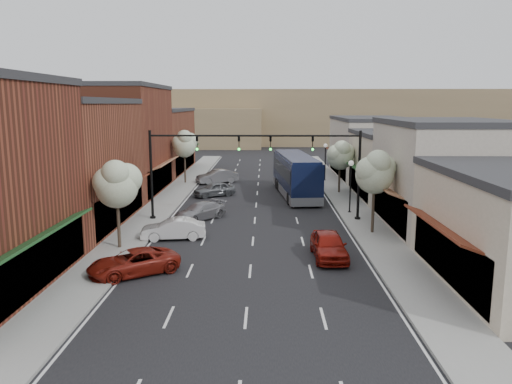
{
  "coord_description": "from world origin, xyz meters",
  "views": [
    {
      "loc": [
        0.8,
        -29.97,
        8.99
      ],
      "look_at": [
        0.09,
        8.32,
        2.2
      ],
      "focal_mm": 35.0,
      "sensor_mm": 36.0,
      "label": 1
    }
  ],
  "objects_px": {
    "signal_mast_right": "(328,162)",
    "red_hatchback": "(329,245)",
    "tree_left_near": "(117,183)",
    "lamp_post_far": "(325,156)",
    "parked_car_d": "(214,189)",
    "parked_car_c": "(200,211)",
    "signal_mast_left": "(182,161)",
    "tree_left_far": "(185,143)",
    "parked_car_a": "(133,262)",
    "parked_car_b": "(173,229)",
    "lamp_post_near": "(351,178)",
    "tree_right_far": "(341,154)",
    "coach_bus": "(296,175)",
    "parked_car_e": "(217,177)",
    "tree_right_near": "(376,171)"
  },
  "relations": [
    {
      "from": "tree_right_near",
      "to": "lamp_post_far",
      "type": "xyz_separation_m",
      "value": [
        -0.55,
        24.06,
        -1.45
      ]
    },
    {
      "from": "tree_left_near",
      "to": "parked_car_d",
      "type": "distance_m",
      "value": 18.97
    },
    {
      "from": "lamp_post_far",
      "to": "parked_car_e",
      "type": "height_order",
      "value": "lamp_post_far"
    },
    {
      "from": "lamp_post_near",
      "to": "parked_car_a",
      "type": "relative_size",
      "value": 0.92
    },
    {
      "from": "parked_car_a",
      "to": "parked_car_d",
      "type": "xyz_separation_m",
      "value": [
        2.0,
        22.78,
        0.04
      ]
    },
    {
      "from": "parked_car_a",
      "to": "parked_car_b",
      "type": "height_order",
      "value": "parked_car_b"
    },
    {
      "from": "signal_mast_left",
      "to": "coach_bus",
      "type": "distance_m",
      "value": 14.61
    },
    {
      "from": "signal_mast_right",
      "to": "red_hatchback",
      "type": "distance_m",
      "value": 10.38
    },
    {
      "from": "tree_right_far",
      "to": "lamp_post_near",
      "type": "height_order",
      "value": "tree_right_far"
    },
    {
      "from": "tree_left_near",
      "to": "lamp_post_far",
      "type": "height_order",
      "value": "tree_left_near"
    },
    {
      "from": "signal_mast_left",
      "to": "parked_car_b",
      "type": "relative_size",
      "value": 1.91
    },
    {
      "from": "signal_mast_right",
      "to": "signal_mast_left",
      "type": "distance_m",
      "value": 11.24
    },
    {
      "from": "lamp_post_far",
      "to": "parked_car_a",
      "type": "height_order",
      "value": "lamp_post_far"
    },
    {
      "from": "tree_left_near",
      "to": "parked_car_e",
      "type": "height_order",
      "value": "tree_left_near"
    },
    {
      "from": "tree_left_near",
      "to": "lamp_post_near",
      "type": "relative_size",
      "value": 1.28
    },
    {
      "from": "tree_right_far",
      "to": "tree_right_near",
      "type": "bearing_deg",
      "value": -90.0
    },
    {
      "from": "signal_mast_left",
      "to": "parked_car_c",
      "type": "bearing_deg",
      "value": 10.52
    },
    {
      "from": "signal_mast_left",
      "to": "tree_left_far",
      "type": "relative_size",
      "value": 1.34
    },
    {
      "from": "tree_right_near",
      "to": "coach_bus",
      "type": "distance_m",
      "value": 15.77
    },
    {
      "from": "parked_car_b",
      "to": "tree_right_far",
      "type": "bearing_deg",
      "value": 133.61
    },
    {
      "from": "signal_mast_left",
      "to": "lamp_post_near",
      "type": "height_order",
      "value": "signal_mast_left"
    },
    {
      "from": "signal_mast_right",
      "to": "parked_car_e",
      "type": "height_order",
      "value": "signal_mast_right"
    },
    {
      "from": "tree_right_near",
      "to": "lamp_post_near",
      "type": "xyz_separation_m",
      "value": [
        -0.55,
        6.56,
        -1.45
      ]
    },
    {
      "from": "tree_left_far",
      "to": "coach_bus",
      "type": "distance_m",
      "value": 14.22
    },
    {
      "from": "tree_left_near",
      "to": "parked_car_b",
      "type": "bearing_deg",
      "value": 40.4
    },
    {
      "from": "coach_bus",
      "to": "parked_car_a",
      "type": "distance_m",
      "value": 25.58
    },
    {
      "from": "red_hatchback",
      "to": "parked_car_e",
      "type": "xyz_separation_m",
      "value": [
        -9.27,
        27.99,
        -0.02
      ]
    },
    {
      "from": "signal_mast_right",
      "to": "parked_car_c",
      "type": "bearing_deg",
      "value": 178.58
    },
    {
      "from": "parked_car_d",
      "to": "parked_car_c",
      "type": "bearing_deg",
      "value": -32.14
    },
    {
      "from": "tree_left_far",
      "to": "coach_bus",
      "type": "relative_size",
      "value": 0.46
    },
    {
      "from": "tree_right_near",
      "to": "red_hatchback",
      "type": "relative_size",
      "value": 1.26
    },
    {
      "from": "tree_left_far",
      "to": "tree_right_near",
      "type": "bearing_deg",
      "value": -52.96
    },
    {
      "from": "signal_mast_right",
      "to": "red_hatchback",
      "type": "relative_size",
      "value": 1.74
    },
    {
      "from": "signal_mast_right",
      "to": "parked_car_a",
      "type": "distance_m",
      "value": 17.75
    },
    {
      "from": "tree_right_near",
      "to": "tree_right_far",
      "type": "height_order",
      "value": "tree_right_near"
    },
    {
      "from": "tree_left_near",
      "to": "signal_mast_right",
      "type": "bearing_deg",
      "value": 30.14
    },
    {
      "from": "signal_mast_right",
      "to": "coach_bus",
      "type": "distance_m",
      "value": 11.3
    },
    {
      "from": "tree_left_far",
      "to": "parked_car_b",
      "type": "xyz_separation_m",
      "value": [
        2.9,
        -23.54,
        -3.9
      ]
    },
    {
      "from": "coach_bus",
      "to": "parked_car_a",
      "type": "xyz_separation_m",
      "value": [
        -10.01,
        -23.5,
        -1.42
      ]
    },
    {
      "from": "signal_mast_left",
      "to": "parked_car_d",
      "type": "height_order",
      "value": "signal_mast_left"
    },
    {
      "from": "lamp_post_far",
      "to": "parked_car_d",
      "type": "relative_size",
      "value": 1.06
    },
    {
      "from": "tree_left_near",
      "to": "parked_car_c",
      "type": "height_order",
      "value": "tree_left_near"
    },
    {
      "from": "parked_car_d",
      "to": "lamp_post_near",
      "type": "bearing_deg",
      "value": 25.96
    },
    {
      "from": "signal_mast_right",
      "to": "tree_left_near",
      "type": "distance_m",
      "value": 16.05
    },
    {
      "from": "parked_car_b",
      "to": "parked_car_a",
      "type": "bearing_deg",
      "value": -15.2
    },
    {
      "from": "red_hatchback",
      "to": "parked_car_c",
      "type": "distance_m",
      "value": 13.25
    },
    {
      "from": "coach_bus",
      "to": "parked_car_c",
      "type": "height_order",
      "value": "coach_bus"
    },
    {
      "from": "lamp_post_far",
      "to": "parked_car_d",
      "type": "distance_m",
      "value": 15.7
    },
    {
      "from": "lamp_post_far",
      "to": "red_hatchback",
      "type": "relative_size",
      "value": 0.94
    },
    {
      "from": "parked_car_e",
      "to": "parked_car_c",
      "type": "bearing_deg",
      "value": -27.2
    }
  ]
}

